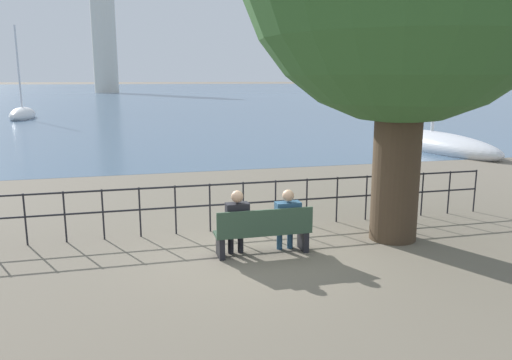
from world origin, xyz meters
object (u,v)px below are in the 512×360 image
seated_person_left (237,220)px  sailboat_2 (431,143)px  harbor_lighthouse (104,31)px  seated_person_right (287,217)px  sailboat_0 (23,115)px  park_bench (264,232)px

seated_person_left → sailboat_2: 16.45m
seated_person_left → harbor_lighthouse: size_ratio=0.04×
seated_person_left → sailboat_2: sailboat_2 is taller
seated_person_left → seated_person_right: seated_person_left is taller
sailboat_0 → harbor_lighthouse: (3.98, 78.45, 13.53)m
park_bench → harbor_lighthouse: size_ratio=0.06×
sailboat_2 → harbor_lighthouse: bearing=92.4°
sailboat_0 → harbor_lighthouse: harbor_lighthouse is taller
seated_person_right → sailboat_2: 15.78m
seated_person_right → harbor_lighthouse: bearing=93.6°
park_bench → seated_person_left: (-0.48, 0.08, 0.25)m
seated_person_left → sailboat_0: sailboat_0 is taller
park_bench → seated_person_left: size_ratio=1.45×
seated_person_left → sailboat_2: size_ratio=0.10×
park_bench → sailboat_2: 16.16m
park_bench → harbor_lighthouse: (-6.69, 114.43, 13.41)m
sailboat_2 → sailboat_0: bearing=124.5°
seated_person_right → sailboat_0: bearing=107.3°
sailboat_2 → harbor_lighthouse: (-17.91, 102.79, 13.52)m
park_bench → seated_person_right: 0.54m
park_bench → seated_person_right: bearing=8.9°
sailboat_0 → sailboat_2: (21.89, -24.34, 0.01)m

